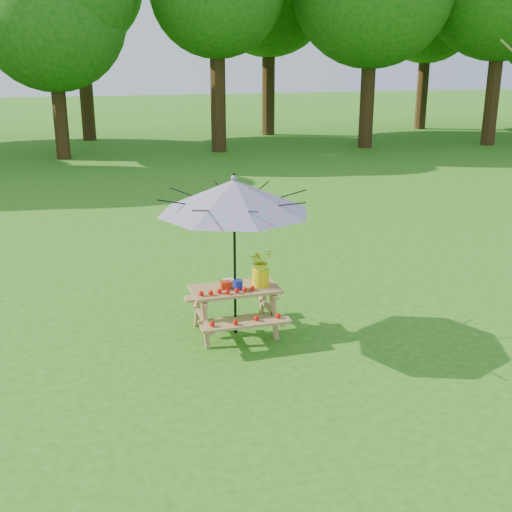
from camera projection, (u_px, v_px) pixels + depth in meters
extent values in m
cube|color=#997145|center=(235.00, 289.00, 8.79)|extent=(1.20, 0.62, 0.04)
cube|color=#997145|center=(246.00, 324.00, 8.37)|extent=(1.20, 0.22, 0.04)
cube|color=#997145|center=(226.00, 295.00, 9.38)|extent=(1.20, 0.22, 0.04)
cylinder|color=black|center=(235.00, 256.00, 8.64)|extent=(0.04, 0.04, 2.25)
cone|color=#21A5BE|center=(234.00, 196.00, 8.39)|extent=(2.10, 2.10, 0.44)
sphere|color=#21A5BE|center=(234.00, 178.00, 8.32)|extent=(0.08, 0.08, 0.08)
cube|color=red|center=(226.00, 285.00, 8.74)|extent=(0.14, 0.12, 0.10)
cylinder|color=#1528AF|center=(238.00, 285.00, 8.70)|extent=(0.13, 0.13, 0.13)
cube|color=beige|center=(229.00, 282.00, 8.91)|extent=(0.13, 0.13, 0.07)
cylinder|color=yellow|center=(261.00, 277.00, 8.84)|extent=(0.24, 0.24, 0.24)
imported|color=yellow|center=(261.00, 261.00, 8.77)|extent=(0.40, 0.37, 0.35)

